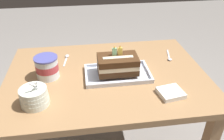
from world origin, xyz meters
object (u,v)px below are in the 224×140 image
serving_spoon_near_tray (169,58)px  napkin_pile (171,93)px  bowl_stack (34,97)px  foil_tray (118,74)px  birthday_cake (118,64)px  serving_spoon_by_bowls (67,57)px  ice_cream_tub (47,67)px

serving_spoon_near_tray → napkin_pile: bearing=-109.1°
bowl_stack → napkin_pile: 0.65m
foil_tray → napkin_pile: (0.23, -0.21, 0.00)m
birthday_cake → serving_spoon_near_tray: 0.39m
napkin_pile → birthday_cake: bearing=137.4°
serving_spoon_by_bowls → napkin_pile: 0.69m
birthday_cake → serving_spoon_by_bowls: birthday_cake is taller
foil_tray → bowl_stack: (-0.42, -0.19, 0.04)m
serving_spoon_near_tray → napkin_pile: 0.38m
bowl_stack → napkin_pile: (0.65, -0.02, -0.03)m
ice_cream_tub → serving_spoon_by_bowls: ice_cream_tub is taller
bowl_stack → napkin_pile: bowl_stack is taller
foil_tray → birthday_cake: size_ratio=1.66×
serving_spoon_by_bowls → ice_cream_tub: bearing=-114.6°
bowl_stack → ice_cream_tub: 0.23m
bowl_stack → foil_tray: bearing=24.4°
ice_cream_tub → serving_spoon_by_bowls: (0.09, 0.20, -0.06)m
serving_spoon_near_tray → serving_spoon_by_bowls: 0.65m
bowl_stack → serving_spoon_near_tray: bowl_stack is taller
foil_tray → ice_cream_tub: bearing=174.3°
birthday_cake → serving_spoon_near_tray: (0.35, 0.14, -0.07)m
birthday_cake → serving_spoon_near_tray: size_ratio=1.41×
foil_tray → serving_spoon_by_bowls: (-0.29, 0.24, -0.00)m
serving_spoon_by_bowls → napkin_pile: napkin_pile is taller
serving_spoon_by_bowls → napkin_pile: size_ratio=1.06×
birthday_cake → serving_spoon_by_bowls: bearing=139.8°
birthday_cake → bowl_stack: 0.46m
serving_spoon_near_tray → birthday_cake: bearing=-157.9°
serving_spoon_near_tray → napkin_pile: size_ratio=1.16×
ice_cream_tub → napkin_pile: ice_cream_tub is taller
napkin_pile → foil_tray: bearing=137.4°
birthday_cake → serving_spoon_near_tray: bearing=22.1°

